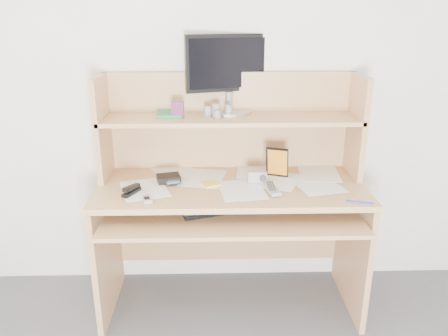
{
  "coord_description": "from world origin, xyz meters",
  "views": [
    {
      "loc": [
        -0.09,
        -0.66,
        1.6
      ],
      "look_at": [
        -0.04,
        1.43,
        0.86
      ],
      "focal_mm": 35.0,
      "sensor_mm": 36.0,
      "label": 1
    }
  ],
  "objects_px": {
    "tv_remote": "(271,188)",
    "monitor": "(229,71)",
    "desk": "(231,189)",
    "keyboard": "(224,206)",
    "game_case": "(277,162)"
  },
  "relations": [
    {
      "from": "tv_remote",
      "to": "game_case",
      "type": "height_order",
      "value": "game_case"
    },
    {
      "from": "monitor",
      "to": "keyboard",
      "type": "bearing_deg",
      "value": -113.25
    },
    {
      "from": "tv_remote",
      "to": "monitor",
      "type": "xyz_separation_m",
      "value": [
        -0.2,
        0.37,
        0.54
      ]
    },
    {
      "from": "game_case",
      "to": "monitor",
      "type": "bearing_deg",
      "value": 164.65
    },
    {
      "from": "desk",
      "to": "tv_remote",
      "type": "relative_size",
      "value": 7.91
    },
    {
      "from": "monitor",
      "to": "tv_remote",
      "type": "bearing_deg",
      "value": -78.49
    },
    {
      "from": "desk",
      "to": "monitor",
      "type": "height_order",
      "value": "monitor"
    },
    {
      "from": "tv_remote",
      "to": "keyboard",
      "type": "bearing_deg",
      "value": 165.08
    },
    {
      "from": "keyboard",
      "to": "tv_remote",
      "type": "xyz_separation_m",
      "value": [
        0.24,
        -0.01,
        0.1
      ]
    },
    {
      "from": "keyboard",
      "to": "tv_remote",
      "type": "relative_size",
      "value": 2.7
    },
    {
      "from": "tv_remote",
      "to": "monitor",
      "type": "relative_size",
      "value": 0.37
    },
    {
      "from": "game_case",
      "to": "tv_remote",
      "type": "bearing_deg",
      "value": -87.27
    },
    {
      "from": "desk",
      "to": "keyboard",
      "type": "distance_m",
      "value": 0.17
    },
    {
      "from": "desk",
      "to": "game_case",
      "type": "height_order",
      "value": "desk"
    },
    {
      "from": "desk",
      "to": "game_case",
      "type": "bearing_deg",
      "value": 3.35
    }
  ]
}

